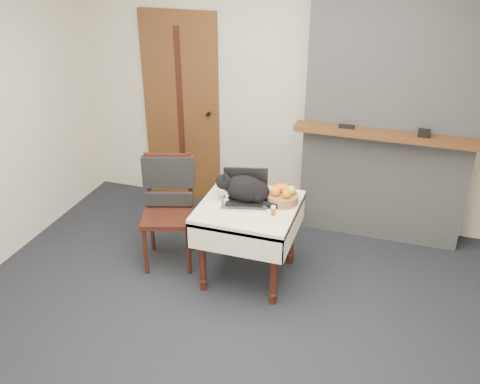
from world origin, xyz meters
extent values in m
plane|color=black|center=(0.00, 0.00, 0.00)|extent=(4.50, 4.50, 0.00)
cube|color=beige|center=(0.00, 2.00, 1.30)|extent=(4.50, 0.02, 2.60)
cube|color=brown|center=(-1.20, 1.98, 1.00)|extent=(0.82, 0.05, 2.00)
cube|color=#3D1810|center=(-1.20, 1.95, 1.00)|extent=(0.06, 0.01, 1.70)
cylinder|color=black|center=(-0.88, 1.93, 1.00)|extent=(0.04, 0.06, 0.04)
cube|color=gray|center=(0.90, 1.85, 1.30)|extent=(1.50, 0.30, 2.60)
cube|color=brown|center=(0.90, 1.61, 1.10)|extent=(1.62, 0.18, 0.05)
cube|color=black|center=(0.55, 1.61, 1.14)|extent=(0.14, 0.04, 0.03)
cube|color=black|center=(1.20, 1.61, 1.16)|extent=(0.10, 0.07, 0.06)
cylinder|color=#3D1810|center=(-0.38, 0.44, 0.32)|extent=(0.06, 0.06, 0.64)
sphere|color=#3D1810|center=(-0.38, 0.44, 0.08)|extent=(0.07, 0.07, 0.07)
cylinder|color=#3D1810|center=(0.22, 0.44, 0.32)|extent=(0.06, 0.06, 0.64)
sphere|color=#3D1810|center=(0.22, 0.44, 0.08)|extent=(0.07, 0.07, 0.07)
cylinder|color=#3D1810|center=(-0.38, 1.04, 0.32)|extent=(0.06, 0.06, 0.64)
sphere|color=#3D1810|center=(-0.38, 1.04, 0.08)|extent=(0.07, 0.07, 0.07)
cylinder|color=#3D1810|center=(0.22, 1.04, 0.32)|extent=(0.06, 0.06, 0.64)
sphere|color=#3D1810|center=(0.22, 1.04, 0.08)|extent=(0.07, 0.07, 0.07)
cube|color=#EFE2CB|center=(-0.08, 0.74, 0.67)|extent=(0.78, 0.78, 0.06)
cube|color=#EFE2CB|center=(-0.08, 0.36, 0.56)|extent=(0.78, 0.01, 0.22)
cube|color=#EFE2CB|center=(-0.08, 1.13, 0.56)|extent=(0.78, 0.01, 0.22)
cube|color=#EFE2CB|center=(-0.47, 0.74, 0.56)|extent=(0.01, 0.78, 0.22)
cube|color=#EFE2CB|center=(0.30, 0.74, 0.56)|extent=(0.01, 0.78, 0.22)
cube|color=#B7B7BC|center=(-0.12, 0.74, 0.71)|extent=(0.42, 0.33, 0.02)
cube|color=black|center=(-0.12, 0.74, 0.72)|extent=(0.34, 0.24, 0.00)
cube|color=black|center=(-0.15, 0.88, 0.85)|extent=(0.37, 0.15, 0.25)
cube|color=#A4CFF0|center=(-0.15, 0.88, 0.85)|extent=(0.34, 0.13, 0.22)
ellipsoid|color=black|center=(-0.13, 0.79, 0.81)|extent=(0.39, 0.27, 0.23)
ellipsoid|color=black|center=(-0.02, 0.81, 0.79)|extent=(0.22, 0.23, 0.18)
sphere|color=black|center=(-0.30, 0.76, 0.87)|extent=(0.15, 0.15, 0.13)
ellipsoid|color=white|center=(-0.34, 0.75, 0.83)|extent=(0.07, 0.08, 0.06)
ellipsoid|color=white|center=(-0.27, 0.76, 0.77)|extent=(0.07, 0.08, 0.09)
cone|color=black|center=(-0.28, 0.72, 0.93)|extent=(0.05, 0.06, 0.05)
cone|color=black|center=(-0.30, 0.80, 0.93)|extent=(0.05, 0.06, 0.05)
cylinder|color=black|center=(0.07, 0.75, 0.73)|extent=(0.20, 0.07, 0.04)
sphere|color=white|center=(-0.27, 0.72, 0.72)|extent=(0.04, 0.04, 0.04)
sphere|color=white|center=(-0.28, 0.81, 0.72)|extent=(0.04, 0.04, 0.04)
cylinder|color=silver|center=(-0.37, 0.75, 0.73)|extent=(0.06, 0.06, 0.07)
cylinder|color=#954D12|center=(0.15, 0.64, 0.73)|extent=(0.03, 0.03, 0.06)
cylinder|color=white|center=(0.15, 0.64, 0.77)|extent=(0.04, 0.04, 0.01)
cylinder|color=#AB6A45|center=(0.17, 0.86, 0.74)|extent=(0.26, 0.26, 0.07)
sphere|color=orange|center=(0.12, 0.83, 0.81)|extent=(0.08, 0.08, 0.08)
sphere|color=orange|center=(0.21, 0.82, 0.81)|extent=(0.08, 0.08, 0.08)
sphere|color=orange|center=(0.17, 0.91, 0.81)|extent=(0.08, 0.08, 0.08)
sphere|color=#CDD422|center=(0.23, 0.89, 0.81)|extent=(0.08, 0.08, 0.08)
sphere|color=orange|center=(0.13, 0.90, 0.81)|extent=(0.08, 0.08, 0.08)
cube|color=black|center=(0.09, 0.80, 0.70)|extent=(0.15, 0.02, 0.01)
cube|color=#3D1810|center=(-0.81, 0.74, 0.47)|extent=(0.55, 0.55, 0.04)
cylinder|color=#3D1810|center=(-0.93, 0.50, 0.23)|extent=(0.04, 0.04, 0.47)
cylinder|color=#3D1810|center=(-0.58, 0.61, 0.23)|extent=(0.04, 0.04, 0.47)
cylinder|color=#3D1810|center=(-1.05, 0.86, 0.23)|extent=(0.04, 0.04, 0.47)
cylinder|color=#3D1810|center=(-0.69, 0.97, 0.23)|extent=(0.04, 0.04, 0.47)
cylinder|color=#3D1810|center=(-1.05, 0.86, 0.73)|extent=(0.04, 0.04, 0.52)
cylinder|color=#3D1810|center=(-0.69, 0.97, 0.73)|extent=(0.04, 0.04, 0.52)
cube|color=#3D1810|center=(-0.87, 0.91, 0.83)|extent=(0.36, 0.14, 0.29)
cube|color=black|center=(-0.87, 0.90, 0.81)|extent=(0.45, 0.20, 0.29)
camera|label=1|loc=(1.03, -2.91, 2.78)|focal=40.00mm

